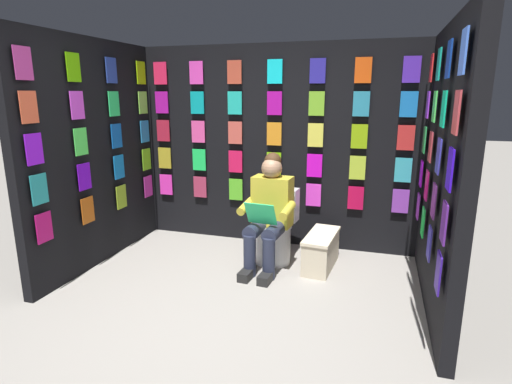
% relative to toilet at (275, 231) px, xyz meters
% --- Properties ---
extents(ground_plane, '(30.00, 30.00, 0.00)m').
position_rel_toilet_xyz_m(ground_plane, '(0.14, 1.56, -0.33)').
color(ground_plane, gray).
extents(display_wall_back, '(3.34, 0.14, 2.32)m').
position_rel_toilet_xyz_m(display_wall_back, '(0.14, -0.56, 0.83)').
color(display_wall_back, black).
rests_on(display_wall_back, ground).
extents(display_wall_left, '(0.14, 2.07, 2.32)m').
position_rel_toilet_xyz_m(display_wall_left, '(-1.52, 0.52, 0.83)').
color(display_wall_left, black).
rests_on(display_wall_left, ground).
extents(display_wall_right, '(0.14, 2.07, 2.32)m').
position_rel_toilet_xyz_m(display_wall_right, '(1.81, 0.52, 0.83)').
color(display_wall_right, black).
rests_on(display_wall_right, ground).
extents(toilet, '(0.42, 0.57, 0.77)m').
position_rel_toilet_xyz_m(toilet, '(0.00, 0.00, 0.00)').
color(toilet, white).
rests_on(toilet, ground).
extents(person_reading, '(0.55, 0.71, 1.19)m').
position_rel_toilet_xyz_m(person_reading, '(0.02, 0.23, 0.27)').
color(person_reading, gold).
rests_on(person_reading, ground).
extents(comic_longbox_near, '(0.33, 0.68, 0.36)m').
position_rel_toilet_xyz_m(comic_longbox_near, '(-0.51, 0.06, -0.14)').
color(comic_longbox_near, beige).
rests_on(comic_longbox_near, ground).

